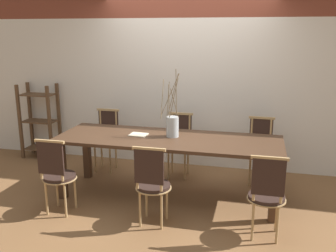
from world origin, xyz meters
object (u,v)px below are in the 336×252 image
object	(u,v)px
shelving_rack	(40,121)
book_stack	(138,135)
chair_near_center	(267,193)
chair_far_center	(260,148)
vase_centerpiece	(172,126)
dining_table	(168,145)

from	to	relation	value
shelving_rack	book_stack	bearing A→B (deg)	-25.90
chair_near_center	book_stack	bearing A→B (deg)	154.01
chair_far_center	vase_centerpiece	size ratio (longest dim) A/B	1.09
chair_near_center	book_stack	size ratio (longest dim) A/B	4.02
book_stack	shelving_rack	world-z (taller)	shelving_rack
chair_near_center	vase_centerpiece	distance (m)	1.46
dining_table	shelving_rack	distance (m)	2.61
chair_near_center	vase_centerpiece	size ratio (longest dim) A/B	1.09
shelving_rack	vase_centerpiece	bearing A→B (deg)	-21.03
shelving_rack	dining_table	bearing A→B (deg)	-22.77
book_stack	shelving_rack	size ratio (longest dim) A/B	0.19
chair_near_center	book_stack	world-z (taller)	chair_near_center
chair_near_center	shelving_rack	world-z (taller)	shelving_rack
chair_far_center	book_stack	bearing A→B (deg)	25.18
dining_table	vase_centerpiece	world-z (taller)	vase_centerpiece
dining_table	shelving_rack	size ratio (longest dim) A/B	2.25
dining_table	book_stack	distance (m)	0.40
chair_far_center	dining_table	bearing A→B (deg)	33.51
dining_table	vase_centerpiece	xyz separation A→B (m)	(0.04, 0.07, 0.23)
dining_table	chair_far_center	distance (m)	1.35
chair_near_center	chair_far_center	distance (m)	1.47
vase_centerpiece	shelving_rack	distance (m)	2.64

